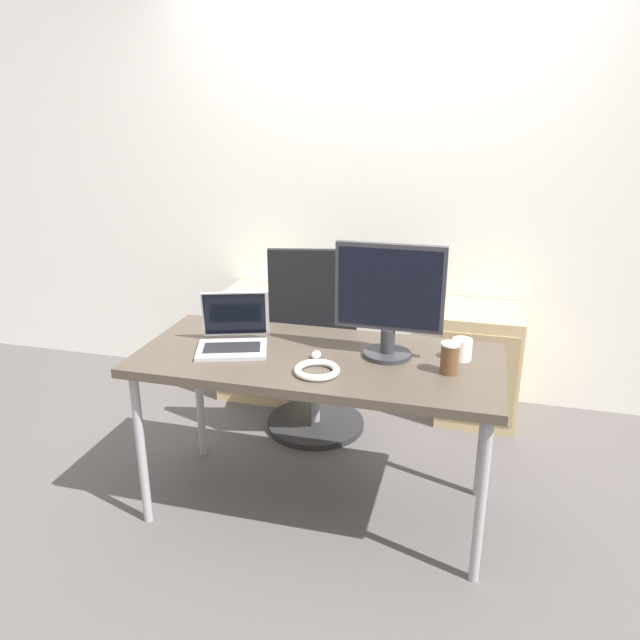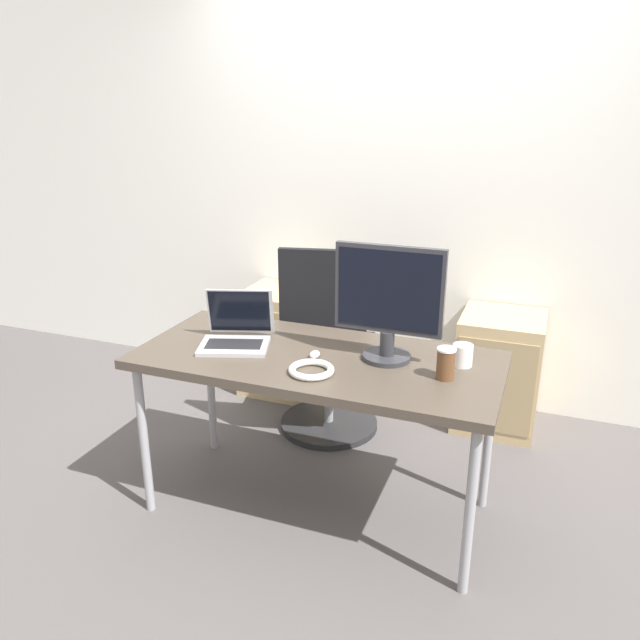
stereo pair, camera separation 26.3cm
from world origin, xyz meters
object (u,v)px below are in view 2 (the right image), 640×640
at_px(cabinet_left, 282,340).
at_px(coffee_cup_brown, 446,363).
at_px(cabinet_right, 498,371).
at_px(monitor, 389,302).
at_px(laptop_center, 236,334).
at_px(mouse, 315,355).
at_px(coffee_cup_white, 462,355).
at_px(office_chair, 328,363).
at_px(cable_coil, 311,370).

distance_m(cabinet_left, coffee_cup_brown, 1.76).
distance_m(cabinet_right, monitor, 1.31).
bearing_deg(laptop_center, monitor, 6.60).
distance_m(cabinet_right, coffee_cup_brown, 1.26).
height_order(cabinet_right, laptop_center, laptop_center).
height_order(cabinet_left, laptop_center, laptop_center).
bearing_deg(laptop_center, mouse, -3.30).
height_order(cabinet_left, monitor, monitor).
height_order(cabinet_right, mouse, mouse).
height_order(laptop_center, coffee_cup_white, laptop_center).
height_order(office_chair, coffee_cup_white, office_chair).
relative_size(office_chair, cabinet_right, 1.67).
height_order(cabinet_right, monitor, monitor).
height_order(laptop_center, mouse, laptop_center).
bearing_deg(monitor, cabinet_right, 69.45).
distance_m(office_chair, monitor, 0.97).
height_order(office_chair, coffee_cup_brown, office_chair).
xyz_separation_m(mouse, cable_coil, (0.04, -0.15, -0.00)).
distance_m(office_chair, cabinet_right, 0.99).
xyz_separation_m(cabinet_left, coffee_cup_brown, (1.23, -1.15, 0.50)).
distance_m(cabinet_left, monitor, 1.58).
height_order(cabinet_left, coffee_cup_white, coffee_cup_white).
bearing_deg(office_chair, cabinet_left, 136.76).
distance_m(cabinet_right, cable_coil, 1.51).
relative_size(mouse, coffee_cup_brown, 0.48).
bearing_deg(cable_coil, laptop_center, 158.45).
distance_m(coffee_cup_white, cable_coil, 0.62).
height_order(cabinet_left, mouse, mouse).
bearing_deg(cable_coil, mouse, 106.58).
xyz_separation_m(office_chair, laptop_center, (-0.19, -0.67, 0.39)).
xyz_separation_m(mouse, coffee_cup_white, (0.59, 0.15, 0.03)).
xyz_separation_m(monitor, coffee_cup_brown, (0.26, -0.11, -0.19)).
relative_size(cabinet_right, cable_coil, 3.62).
height_order(coffee_cup_white, cable_coil, coffee_cup_white).
relative_size(laptop_center, mouse, 5.78).
distance_m(cabinet_left, coffee_cup_white, 1.68).
xyz_separation_m(cabinet_right, coffee_cup_white, (-0.09, -1.00, 0.48)).
relative_size(monitor, mouse, 7.93).
relative_size(cabinet_left, monitor, 1.36).
height_order(coffee_cup_white, coffee_cup_brown, coffee_cup_brown).
bearing_deg(cabinet_left, cable_coil, -60.83).
height_order(office_chair, mouse, office_chair).
xyz_separation_m(cabinet_right, cable_coil, (-0.63, -1.29, 0.45)).
bearing_deg(coffee_cup_white, cabinet_left, 141.82).
bearing_deg(coffee_cup_brown, cable_coil, -164.79).
xyz_separation_m(cabinet_left, monitor, (0.96, -1.05, 0.69)).
bearing_deg(cabinet_right, coffee_cup_brown, -96.31).
relative_size(laptop_center, coffee_cup_brown, 2.78).
bearing_deg(cabinet_right, monitor, -110.55).
relative_size(cabinet_left, mouse, 10.82).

